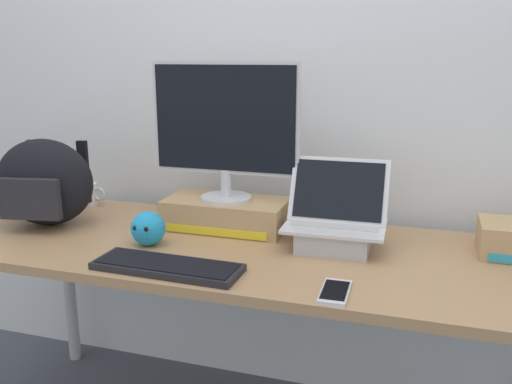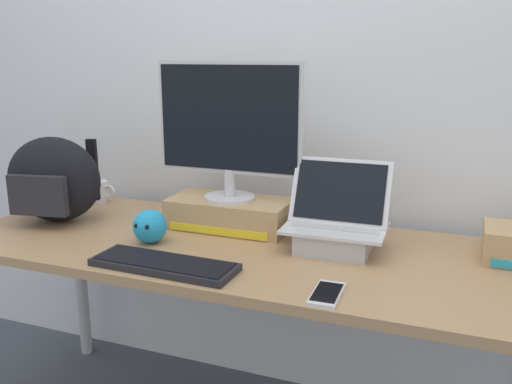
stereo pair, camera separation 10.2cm
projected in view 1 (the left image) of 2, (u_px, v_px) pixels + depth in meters
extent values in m
cube|color=silver|center=(293.00, 63.00, 2.02)|extent=(7.00, 0.10, 2.60)
cube|color=#A87F56|center=(256.00, 251.00, 1.74)|extent=(2.02, 0.71, 0.03)
cylinder|color=#B2B2B7|center=(69.00, 285.00, 2.38)|extent=(0.05, 0.05, 0.71)
cube|color=tan|center=(226.00, 214.00, 1.92)|extent=(0.42, 0.21, 0.10)
cube|color=yellow|center=(215.00, 232.00, 1.82)|extent=(0.36, 0.00, 0.03)
cylinder|color=silver|center=(226.00, 198.00, 1.90)|extent=(0.18, 0.18, 0.01)
cylinder|color=silver|center=(226.00, 183.00, 1.89)|extent=(0.04, 0.04, 0.09)
cube|color=silver|center=(225.00, 118.00, 1.83)|extent=(0.52, 0.02, 0.38)
cube|color=black|center=(224.00, 119.00, 1.82)|extent=(0.49, 0.01, 0.35)
cube|color=#ADADB2|center=(334.00, 238.00, 1.72)|extent=(0.22, 0.21, 0.07)
cube|color=silver|center=(335.00, 227.00, 1.71)|extent=(0.32, 0.22, 0.01)
cube|color=#B7B7BC|center=(336.00, 223.00, 1.72)|extent=(0.28, 0.13, 0.00)
cube|color=silver|center=(339.00, 190.00, 1.74)|extent=(0.31, 0.11, 0.20)
cube|color=black|center=(338.00, 190.00, 1.74)|extent=(0.28, 0.09, 0.17)
cube|color=black|center=(167.00, 267.00, 1.55)|extent=(0.43, 0.15, 0.02)
cube|color=black|center=(167.00, 263.00, 1.54)|extent=(0.41, 0.13, 0.00)
ellipsoid|color=black|center=(45.00, 182.00, 1.93)|extent=(0.38, 0.27, 0.31)
cube|color=#232328|center=(30.00, 199.00, 1.83)|extent=(0.21, 0.07, 0.14)
cube|color=black|center=(35.00, 171.00, 2.04)|extent=(0.04, 0.03, 0.23)
cube|color=black|center=(84.00, 172.00, 2.02)|extent=(0.04, 0.03, 0.23)
cylinder|color=silver|center=(87.00, 194.00, 2.21)|extent=(0.08, 0.08, 0.09)
torus|color=silver|center=(99.00, 194.00, 2.19)|extent=(0.06, 0.01, 0.06)
cube|color=silver|center=(335.00, 292.00, 1.40)|extent=(0.07, 0.15, 0.01)
cube|color=black|center=(335.00, 290.00, 1.39)|extent=(0.07, 0.12, 0.00)
sphere|color=#2393CC|center=(148.00, 228.00, 1.74)|extent=(0.11, 0.11, 0.11)
sphere|color=black|center=(135.00, 228.00, 1.70)|extent=(0.02, 0.02, 0.02)
sphere|color=black|center=(146.00, 229.00, 1.69)|extent=(0.02, 0.02, 0.02)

